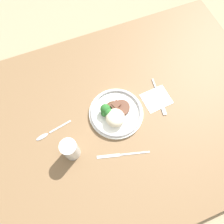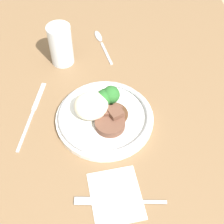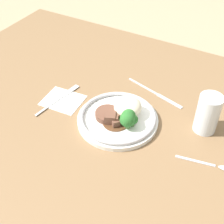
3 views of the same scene
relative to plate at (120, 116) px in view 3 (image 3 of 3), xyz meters
name	(u,v)px [view 3 (image 3 of 3)]	position (x,y,z in m)	size (l,w,h in m)	color
ground_plane	(118,127)	(-0.02, 0.02, -0.07)	(8.00, 8.00, 0.00)	#998466
dining_table	(118,122)	(-0.02, 0.02, -0.04)	(1.38, 0.98, 0.04)	brown
napkin	(63,100)	(-0.20, 0.00, -0.02)	(0.13, 0.11, 0.00)	white
plate	(120,116)	(0.00, 0.00, 0.00)	(0.24, 0.24, 0.07)	white
juice_glass	(207,115)	(0.22, 0.09, 0.03)	(0.06, 0.06, 0.12)	#F4AD19
fork	(62,97)	(-0.21, 0.01, -0.02)	(0.04, 0.19, 0.00)	#B7B7BC
knife	(156,94)	(0.04, 0.17, -0.02)	(0.21, 0.07, 0.00)	#B7B7BC
spoon	(221,167)	(0.30, -0.02, -0.02)	(0.16, 0.04, 0.01)	#B7B7BC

